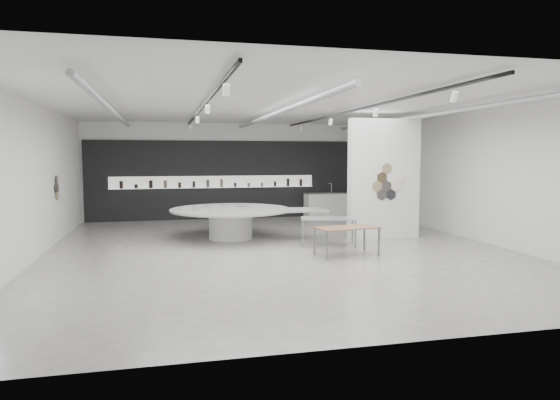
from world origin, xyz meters
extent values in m
cube|color=#A19D97|center=(0.00, 0.00, -0.01)|extent=(12.00, 14.00, 0.01)
cube|color=silver|center=(0.00, 0.00, 3.80)|extent=(12.00, 14.00, 0.01)
cube|color=white|center=(0.00, 7.00, 1.90)|extent=(12.00, 0.01, 3.80)
cube|color=white|center=(0.00, -7.00, 1.90)|extent=(12.00, 0.01, 3.80)
cube|color=white|center=(6.00, 0.00, 1.90)|extent=(0.01, 14.00, 3.80)
cube|color=white|center=(-6.00, 0.00, 1.90)|extent=(0.01, 14.00, 3.80)
cylinder|color=#939396|center=(-4.20, 0.50, 3.62)|extent=(0.12, 12.00, 0.12)
cylinder|color=#939396|center=(0.00, 0.50, 3.62)|extent=(0.12, 12.00, 0.12)
cylinder|color=#939396|center=(4.20, 0.50, 3.62)|extent=(0.12, 12.00, 0.12)
cube|color=black|center=(-2.00, 0.00, 3.70)|extent=(0.05, 13.00, 0.06)
cylinder|color=white|center=(-2.00, -5.00, 3.52)|extent=(0.11, 0.18, 0.21)
cylinder|color=white|center=(-2.00, -1.70, 3.52)|extent=(0.11, 0.18, 0.21)
cylinder|color=white|center=(-2.00, 1.60, 3.52)|extent=(0.11, 0.18, 0.21)
cylinder|color=white|center=(-2.00, 4.90, 3.52)|extent=(0.11, 0.18, 0.21)
cube|color=black|center=(2.00, 0.00, 3.70)|extent=(0.05, 13.00, 0.06)
cylinder|color=white|center=(2.00, -5.00, 3.52)|extent=(0.11, 0.18, 0.21)
cylinder|color=white|center=(2.00, -1.70, 3.52)|extent=(0.11, 0.18, 0.21)
cylinder|color=white|center=(2.00, 1.60, 3.52)|extent=(0.11, 0.18, 0.21)
cylinder|color=white|center=(2.00, 4.90, 3.52)|extent=(0.11, 0.18, 0.21)
cylinder|color=#8F7F58|center=(-5.97, 2.50, 1.35)|extent=(0.03, 0.28, 0.28)
cylinder|color=white|center=(-5.97, 2.76, 1.35)|extent=(0.03, 0.28, 0.28)
cylinder|color=#473723|center=(-5.97, 2.63, 1.58)|extent=(0.03, 0.28, 0.28)
cylinder|color=black|center=(-5.97, 2.37, 1.58)|extent=(0.03, 0.28, 0.28)
cylinder|color=black|center=(-5.97, 2.50, 1.81)|extent=(0.03, 0.28, 0.28)
cylinder|color=white|center=(-5.97, 2.76, 1.81)|extent=(0.03, 0.28, 0.28)
cube|color=black|center=(0.00, 6.94, 1.55)|extent=(11.80, 0.10, 3.10)
cube|color=white|center=(-1.00, 6.87, 1.48)|extent=(8.00, 0.06, 0.46)
cube|color=white|center=(-1.00, 6.81, 1.25)|extent=(8.00, 0.18, 0.02)
cylinder|color=black|center=(-4.53, 6.81, 1.41)|extent=(0.13, 0.13, 0.29)
cylinder|color=black|center=(-3.99, 6.81, 1.34)|extent=(0.13, 0.13, 0.15)
cylinder|color=black|center=(-3.44, 6.81, 1.42)|extent=(0.14, 0.14, 0.30)
cylinder|color=brown|center=(-2.90, 6.81, 1.41)|extent=(0.12, 0.12, 0.29)
cylinder|color=black|center=(-2.36, 6.81, 1.37)|extent=(0.12, 0.12, 0.21)
cylinder|color=black|center=(-1.81, 6.81, 1.39)|extent=(0.10, 0.10, 0.25)
cylinder|color=brown|center=(-1.27, 6.81, 1.42)|extent=(0.12, 0.12, 0.30)
cylinder|color=brown|center=(-0.73, 6.81, 1.42)|extent=(0.10, 0.10, 0.31)
cylinder|color=black|center=(-0.19, 6.81, 1.35)|extent=(0.09, 0.09, 0.17)
cylinder|color=brown|center=(0.36, 6.81, 1.35)|extent=(0.10, 0.10, 0.16)
cylinder|color=brown|center=(0.90, 6.81, 1.34)|extent=(0.09, 0.09, 0.15)
cylinder|color=black|center=(1.44, 6.81, 1.37)|extent=(0.09, 0.09, 0.21)
cylinder|color=black|center=(1.99, 6.81, 1.42)|extent=(0.11, 0.11, 0.31)
cylinder|color=black|center=(2.53, 6.81, 1.41)|extent=(0.11, 0.11, 0.29)
cube|color=white|center=(3.50, 1.00, 1.80)|extent=(2.20, 0.35, 3.60)
cylinder|color=black|center=(3.50, 0.81, 1.60)|extent=(0.34, 0.03, 0.34)
cylinder|color=white|center=(3.80, 0.81, 1.60)|extent=(0.34, 0.03, 0.34)
cylinder|color=#8F7F58|center=(3.20, 0.81, 1.60)|extent=(0.34, 0.03, 0.34)
cylinder|color=white|center=(3.65, 0.81, 1.86)|extent=(0.34, 0.03, 0.34)
cylinder|color=#473723|center=(3.35, 0.81, 1.86)|extent=(0.34, 0.03, 0.34)
cylinder|color=black|center=(3.65, 0.81, 1.34)|extent=(0.34, 0.03, 0.34)
cylinder|color=black|center=(3.35, 0.81, 1.34)|extent=(0.34, 0.03, 0.34)
cylinder|color=white|center=(3.95, 0.81, 1.86)|extent=(0.34, 0.03, 0.34)
cylinder|color=#8F7F58|center=(3.50, 0.81, 2.12)|extent=(0.34, 0.03, 0.34)
cylinder|color=white|center=(3.20, 0.81, 2.12)|extent=(0.34, 0.03, 0.34)
cylinder|color=white|center=(-1.02, 1.97, 0.43)|extent=(1.35, 1.35, 0.85)
cylinder|color=#A6A49D|center=(-1.02, 1.97, 0.88)|extent=(3.75, 3.75, 0.06)
cube|color=#A6A49D|center=(0.96, 1.39, 0.89)|extent=(1.64, 1.06, 0.06)
cube|color=#8F7F58|center=(-2.02, 2.01, 0.92)|extent=(0.26, 0.19, 0.01)
cube|color=#473723|center=(-0.60, 2.55, 0.92)|extent=(0.26, 0.19, 0.01)
cube|color=#845D44|center=(1.47, -1.25, 0.70)|extent=(1.63, 0.99, 0.03)
cube|color=slate|center=(0.80, -1.70, 0.34)|extent=(0.04, 0.04, 0.69)
cube|color=slate|center=(0.70, -1.02, 0.34)|extent=(0.04, 0.04, 0.69)
cube|color=slate|center=(2.24, -1.48, 0.34)|extent=(0.04, 0.04, 0.69)
cube|color=slate|center=(2.14, -0.80, 0.34)|extent=(0.04, 0.04, 0.69)
cube|color=gray|center=(1.47, 0.17, 0.76)|extent=(1.66, 1.12, 0.03)
cube|color=slate|center=(0.69, 0.03, 0.37)|extent=(0.05, 0.05, 0.75)
cube|color=slate|center=(0.86, 0.68, 0.37)|extent=(0.05, 0.05, 0.75)
cube|color=slate|center=(2.07, -0.33, 0.37)|extent=(0.05, 0.05, 0.75)
cube|color=slate|center=(2.24, 0.32, 0.37)|extent=(0.05, 0.05, 0.75)
cube|color=white|center=(3.51, 6.54, 0.48)|extent=(1.73, 0.74, 0.95)
cube|color=gray|center=(3.51, 6.54, 0.97)|extent=(1.78, 0.79, 0.03)
cylinder|color=silver|center=(3.82, 6.72, 1.18)|extent=(0.03, 0.03, 0.38)
cylinder|color=silver|center=(3.74, 6.71, 1.36)|extent=(0.17, 0.04, 0.03)
camera|label=1|loc=(-2.99, -12.90, 2.48)|focal=32.00mm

